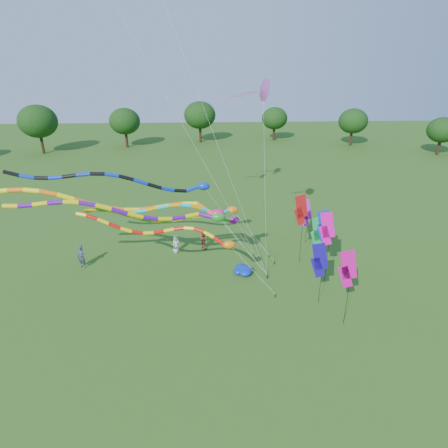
{
  "coord_description": "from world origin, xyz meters",
  "views": [
    {
      "loc": [
        -1.81,
        -19.54,
        14.69
      ],
      "look_at": [
        -0.67,
        3.02,
        4.8
      ],
      "focal_mm": 30.0,
      "sensor_mm": 36.0,
      "label": 1
    }
  ],
  "objects_px": {
    "person_a": "(176,244)",
    "person_c": "(204,240)",
    "person_b": "(81,257)",
    "tube_kite_red": "(174,233)",
    "blue_nylon_heap": "(246,270)",
    "tube_kite_orange": "(139,205)"
  },
  "relations": [
    {
      "from": "tube_kite_red",
      "to": "person_b",
      "type": "xyz_separation_m",
      "value": [
        -7.52,
        3.57,
        -3.48
      ]
    },
    {
      "from": "person_a",
      "to": "person_c",
      "type": "distance_m",
      "value": 2.37
    },
    {
      "from": "tube_kite_orange",
      "to": "person_b",
      "type": "xyz_separation_m",
      "value": [
        -5.25,
        2.75,
        -5.16
      ]
    },
    {
      "from": "tube_kite_orange",
      "to": "person_c",
      "type": "distance_m",
      "value": 8.69
    },
    {
      "from": "person_c",
      "to": "tube_kite_red",
      "type": "bearing_deg",
      "value": 120.26
    },
    {
      "from": "blue_nylon_heap",
      "to": "person_b",
      "type": "xyz_separation_m",
      "value": [
        -12.52,
        1.4,
        0.67
      ]
    },
    {
      "from": "person_b",
      "to": "person_c",
      "type": "height_order",
      "value": "person_b"
    },
    {
      "from": "person_c",
      "to": "blue_nylon_heap",
      "type": "bearing_deg",
      "value": 173.51
    },
    {
      "from": "person_b",
      "to": "person_c",
      "type": "distance_m",
      "value": 9.76
    },
    {
      "from": "tube_kite_orange",
      "to": "person_b",
      "type": "bearing_deg",
      "value": 149.92
    },
    {
      "from": "blue_nylon_heap",
      "to": "person_b",
      "type": "height_order",
      "value": "person_b"
    },
    {
      "from": "person_a",
      "to": "tube_kite_red",
      "type": "bearing_deg",
      "value": -131.74
    },
    {
      "from": "person_c",
      "to": "tube_kite_orange",
      "type": "bearing_deg",
      "value": 99.74
    },
    {
      "from": "tube_kite_red",
      "to": "blue_nylon_heap",
      "type": "xyz_separation_m",
      "value": [
        5.0,
        2.17,
        -4.15
      ]
    },
    {
      "from": "person_c",
      "to": "person_a",
      "type": "bearing_deg",
      "value": 60.57
    },
    {
      "from": "tube_kite_red",
      "to": "person_a",
      "type": "distance_m",
      "value": 6.83
    },
    {
      "from": "person_b",
      "to": "person_a",
      "type": "bearing_deg",
      "value": 42.62
    },
    {
      "from": "person_a",
      "to": "person_c",
      "type": "relative_size",
      "value": 0.98
    },
    {
      "from": "person_a",
      "to": "person_b",
      "type": "distance_m",
      "value": 7.39
    },
    {
      "from": "tube_kite_orange",
      "to": "person_b",
      "type": "distance_m",
      "value": 7.86
    },
    {
      "from": "tube_kite_red",
      "to": "tube_kite_orange",
      "type": "relative_size",
      "value": 0.74
    },
    {
      "from": "tube_kite_orange",
      "to": "person_c",
      "type": "xyz_separation_m",
      "value": [
        4.1,
        5.53,
        -5.31
      ]
    }
  ]
}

